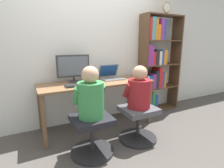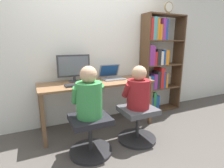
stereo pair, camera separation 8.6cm
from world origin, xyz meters
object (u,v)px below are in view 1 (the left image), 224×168
(office_chair_left, at_px, (92,134))
(person_at_laptop, at_px, (139,90))
(desktop_monitor, at_px, (73,68))
(office_chair_right, at_px, (138,122))
(person_at_monitor, at_px, (91,96))
(desk_clock, at_px, (167,8))
(bookshelf, at_px, (156,65))
(keyboard, at_px, (80,85))
(laptop, at_px, (111,76))

(office_chair_left, distance_m, person_at_laptop, 0.84)
(desktop_monitor, distance_m, office_chair_right, 1.26)
(office_chair_right, relative_size, person_at_laptop, 0.93)
(person_at_monitor, height_order, desk_clock, desk_clock)
(office_chair_left, relative_size, person_at_laptop, 0.93)
(office_chair_left, distance_m, office_chair_right, 0.70)
(person_at_monitor, bearing_deg, bookshelf, 25.59)
(keyboard, height_order, person_at_monitor, person_at_monitor)
(desktop_monitor, relative_size, laptop, 1.40)
(person_at_monitor, relative_size, person_at_laptop, 1.06)
(desk_clock, bearing_deg, desktop_monitor, 177.90)
(desktop_monitor, height_order, office_chair_left, desktop_monitor)
(person_at_laptop, distance_m, bookshelf, 1.24)
(desktop_monitor, xyz_separation_m, person_at_monitor, (-0.01, -0.79, -0.23))
(laptop, bearing_deg, person_at_monitor, -131.08)
(desktop_monitor, distance_m, person_at_laptop, 1.07)
(bookshelf, distance_m, desk_clock, 1.05)
(laptop, height_order, keyboard, laptop)
(desktop_monitor, distance_m, person_at_monitor, 0.82)
(keyboard, bearing_deg, bookshelf, 9.94)
(desktop_monitor, distance_m, office_chair_left, 1.07)
(office_chair_right, xyz_separation_m, person_at_monitor, (-0.70, -0.01, 0.49))
(desktop_monitor, bearing_deg, person_at_laptop, -48.76)
(laptop, xyz_separation_m, office_chair_right, (0.06, -0.73, -0.55))
(office_chair_left, height_order, bookshelf, bookshelf)
(keyboard, relative_size, person_at_laptop, 0.73)
(keyboard, distance_m, person_at_monitor, 0.50)
(laptop, relative_size, keyboard, 0.85)
(laptop, relative_size, office_chair_right, 0.67)
(keyboard, bearing_deg, office_chair_right, -36.51)
(office_chair_left, distance_m, desk_clock, 2.57)
(office_chair_left, relative_size, office_chair_right, 1.00)
(keyboard, xyz_separation_m, office_chair_left, (-0.03, -0.51, -0.51))
(office_chair_right, relative_size, desk_clock, 2.65)
(keyboard, bearing_deg, desktop_monitor, 92.51)
(keyboard, distance_m, person_at_laptop, 0.83)
(laptop, xyz_separation_m, keyboard, (-0.62, -0.24, -0.04))
(laptop, height_order, office_chair_left, laptop)
(laptop, relative_size, person_at_monitor, 0.59)
(desktop_monitor, xyz_separation_m, person_at_laptop, (0.68, -0.78, -0.25))
(office_chair_left, xyz_separation_m, office_chair_right, (0.70, 0.01, 0.00))
(bookshelf, bearing_deg, keyboard, -170.06)
(person_at_monitor, xyz_separation_m, bookshelf, (1.64, 0.78, 0.19))
(desk_clock, bearing_deg, person_at_laptop, -146.24)
(office_chair_right, height_order, person_at_monitor, person_at_monitor)
(person_at_laptop, bearing_deg, desk_clock, 33.76)
(keyboard, distance_m, office_chair_right, 0.98)
(office_chair_right, bearing_deg, bookshelf, 39.67)
(desktop_monitor, relative_size, bookshelf, 0.27)
(desktop_monitor, xyz_separation_m, keyboard, (0.01, -0.29, -0.21))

